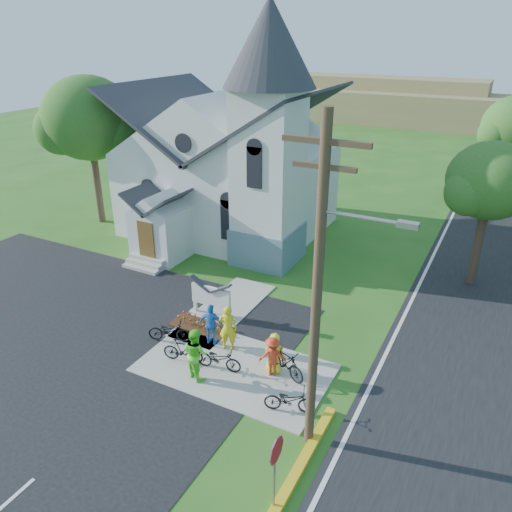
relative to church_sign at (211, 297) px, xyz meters
The scene contains 22 objects.
ground 3.57m from the church_sign, 69.44° to the right, with size 120.00×120.00×0.00m, color #285D1A.
parking_lot 7.86m from the church_sign, 138.12° to the right, with size 20.00×16.00×0.02m, color black.
road 16.30m from the church_sign, 46.49° to the left, with size 8.00×90.00×0.02m, color black.
sidewalk 3.95m from the church_sign, 45.00° to the right, with size 7.00×4.00×0.05m, color #9B978C.
church 11.06m from the church_sign, 114.73° to the left, with size 12.35×12.00×13.00m.
church_sign is the anchor object (origin of this frame).
flower_bed 1.34m from the church_sign, 90.00° to the right, with size 2.60×1.10×0.07m, color #3B2010.
utility_pole 9.18m from the church_sign, 35.60° to the right, with size 3.45×0.28×10.00m.
stop_sign 9.97m from the church_sign, 48.12° to the right, with size 0.11×0.76×2.48m.
tree_lot_corner 15.53m from the church_sign, 152.02° to the left, with size 5.60×5.60×9.15m.
tree_road_near 13.75m from the church_sign, 42.21° to the left, with size 4.00×4.00×7.05m.
distant_hills 53.34m from the church_sign, 85.10° to the left, with size 61.00×10.00×5.60m.
cyclist_0 2.56m from the church_sign, 42.78° to the right, with size 0.70×0.46×1.93m, color gold.
bike_0 2.48m from the church_sign, 101.84° to the right, with size 0.61×1.74×0.91m, color black.
cyclist_1 4.13m from the church_sign, 65.23° to the right, with size 0.96×0.75×1.97m, color #59EA2B.
bike_1 3.39m from the church_sign, 76.33° to the right, with size 0.45×1.61×0.97m, color black.
cyclist_2 2.05m from the church_sign, 57.18° to the right, with size 1.03×0.43×1.76m, color #2B7CD8.
bike_2 3.81m from the church_sign, 53.57° to the right, with size 0.61×1.75×0.92m, color black.
cyclist_3 4.75m from the church_sign, 29.84° to the right, with size 1.01×0.58×1.57m, color red.
bike_3 5.09m from the church_sign, 25.98° to the right, with size 0.52×1.86×1.12m, color black.
cyclist_4 4.67m from the church_sign, 28.18° to the right, with size 0.78×0.51×1.60m, color yellow.
bike_4 6.70m from the church_sign, 35.18° to the right, with size 0.59×1.70×0.89m, color black.
Camera 1 is at (9.27, -12.58, 11.62)m, focal length 35.00 mm.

